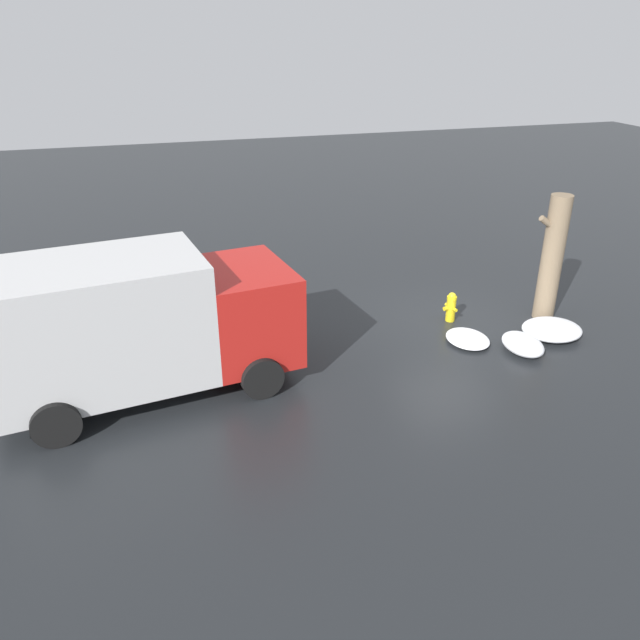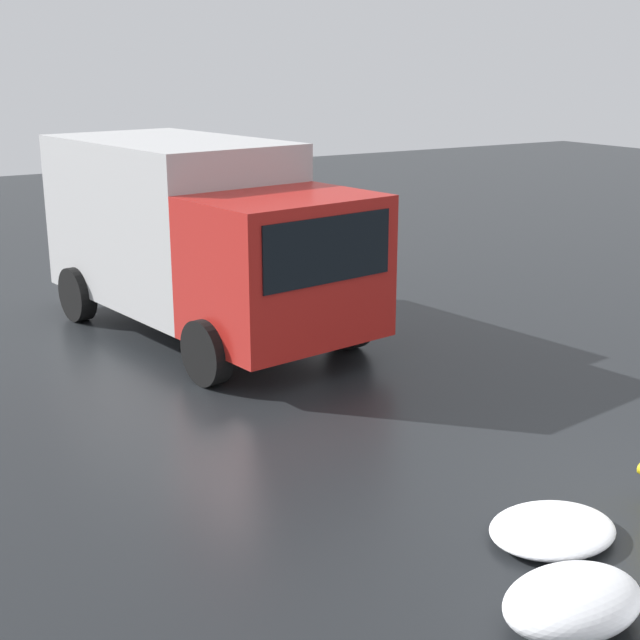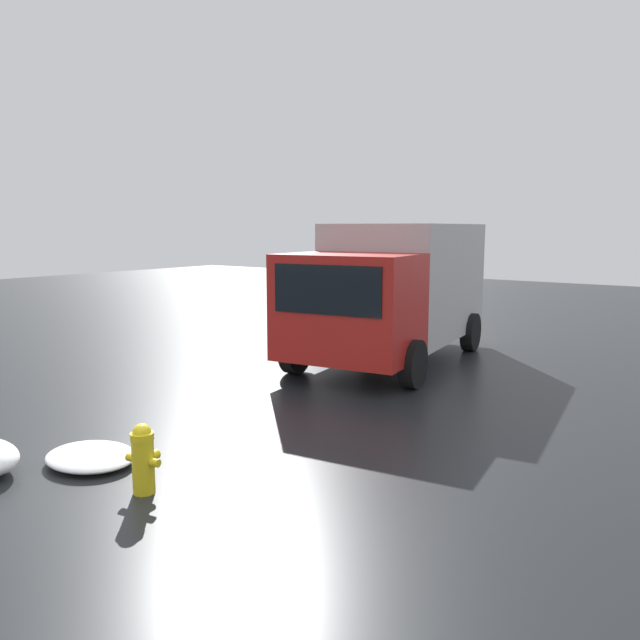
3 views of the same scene
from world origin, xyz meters
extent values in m
plane|color=black|center=(0.00, 0.00, 0.00)|extent=(60.00, 60.00, 0.00)
cylinder|color=yellow|center=(0.00, 0.00, 0.30)|extent=(0.24, 0.24, 0.61)
cylinder|color=yellow|center=(0.00, 0.00, 0.65)|extent=(0.26, 0.26, 0.08)
sphere|color=yellow|center=(0.00, 0.00, 0.69)|extent=(0.21, 0.21, 0.21)
cylinder|color=yellow|center=(0.17, 0.03, 0.38)|extent=(0.12, 0.13, 0.11)
cylinder|color=yellow|center=(-0.03, 0.17, 0.38)|extent=(0.10, 0.11, 0.09)
cylinder|color=yellow|center=(0.03, -0.17, 0.38)|extent=(0.10, 0.11, 0.09)
cube|color=red|center=(5.55, 0.97, 1.44)|extent=(2.17, 2.72, 1.98)
cube|color=black|center=(4.63, 0.85, 1.83)|extent=(0.32, 2.07, 0.87)
cube|color=#BCBCBC|center=(8.55, 1.39, 1.72)|extent=(4.50, 3.04, 2.53)
cylinder|color=black|center=(5.82, -0.24, 0.45)|extent=(0.93, 0.40, 0.90)
cylinder|color=black|center=(5.47, 2.22, 0.45)|extent=(0.93, 0.40, 0.90)
cylinder|color=black|center=(9.76, 0.30, 0.45)|extent=(0.93, 0.40, 0.90)
cylinder|color=black|center=(9.42, 2.77, 0.45)|extent=(0.93, 0.40, 0.90)
ellipsoid|color=white|center=(0.16, 1.24, 0.09)|extent=(1.00, 1.23, 0.18)
camera|label=1|loc=(7.50, 13.20, 7.03)|focal=35.00mm
camera|label=2|loc=(-4.88, 6.79, 4.17)|focal=50.00mm
camera|label=3|loc=(-4.13, -5.45, 2.91)|focal=35.00mm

